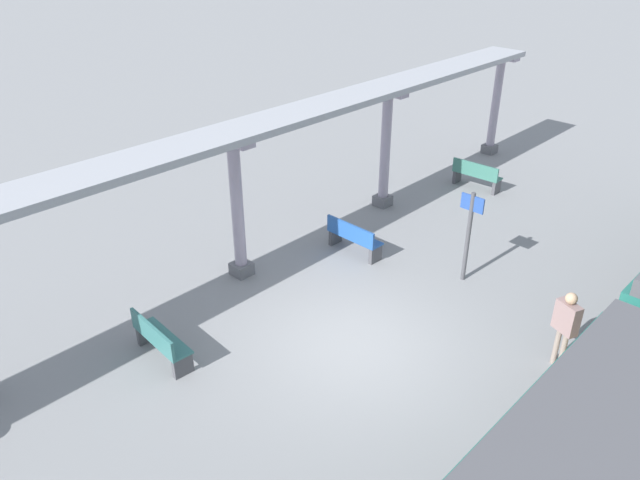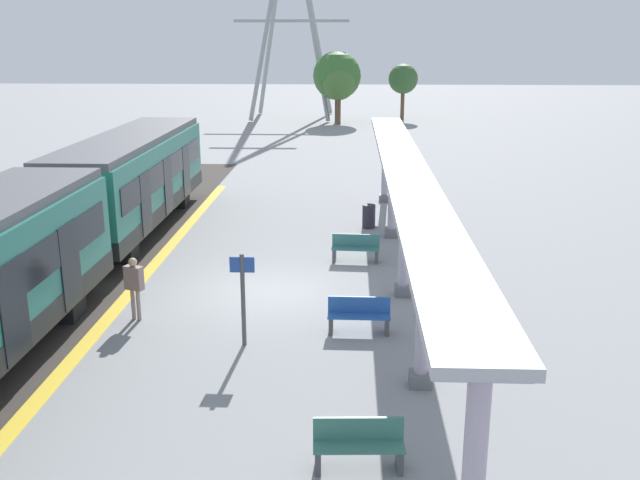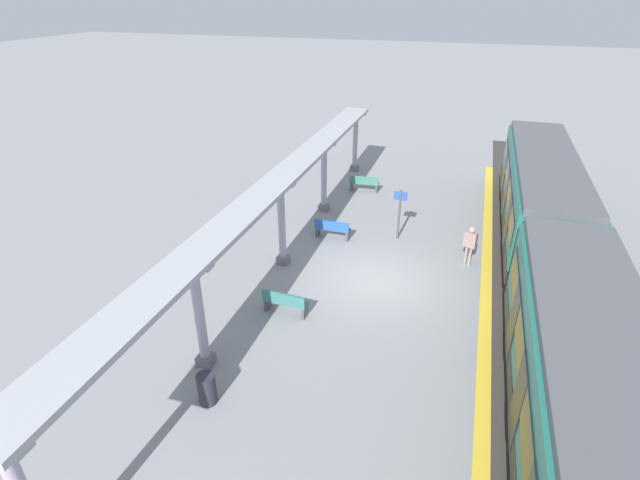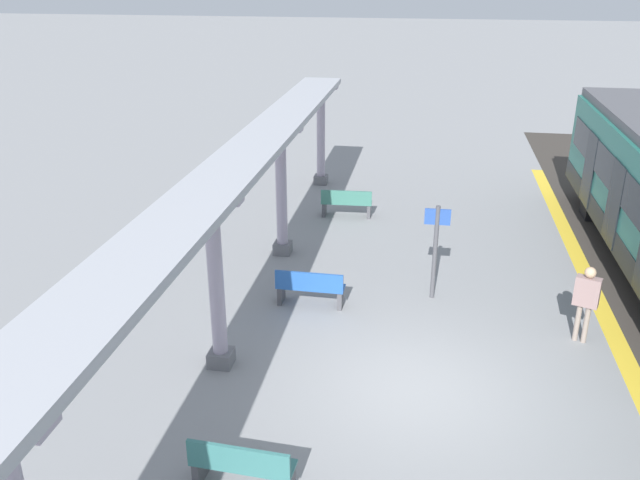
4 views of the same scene
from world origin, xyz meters
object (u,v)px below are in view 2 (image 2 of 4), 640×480
bench_far_end (356,248)px  canopy_pillar_second (423,307)px  platform_info_sign (243,291)px  passenger_waiting_near_edge (134,281)px  bench_near_end (359,444)px  canopy_pillar_fourth (392,190)px  train_far_carriage (132,181)px  trash_bin (369,216)px  bench_mid_platform (359,315)px  canopy_pillar_third (404,236)px  canopy_pillar_fifth (385,162)px

bench_far_end → canopy_pillar_second: bearing=-81.3°
platform_info_sign → passenger_waiting_near_edge: platform_info_sign is taller
canopy_pillar_second → bench_near_end: 3.44m
canopy_pillar_fourth → platform_info_sign: canopy_pillar_fourth is taller
train_far_carriage → trash_bin: size_ratio=13.34×
bench_mid_platform → bench_far_end: same height
bench_near_end → bench_mid_platform: bearing=89.4°
canopy_pillar_fourth → passenger_waiting_near_edge: size_ratio=2.07×
canopy_pillar_third → bench_mid_platform: bearing=-115.5°
bench_far_end → train_far_carriage: bearing=156.7°
canopy_pillar_fifth → passenger_waiting_near_edge: (-6.82, -13.64, -0.70)m
canopy_pillar_third → bench_far_end: (-1.28, 3.05, -1.27)m
canopy_pillar_fourth → trash_bin: bearing=122.0°
bench_mid_platform → trash_bin: size_ratio=1.72×
canopy_pillar_fourth → bench_far_end: (-1.28, -2.90, -1.27)m
canopy_pillar_third → bench_mid_platform: (-1.23, -2.57, -1.27)m
passenger_waiting_near_edge → canopy_pillar_fourth: bearing=49.5°
canopy_pillar_fourth → canopy_pillar_third: bearing=-90.0°
trash_bin → platform_info_sign: 11.10m
train_far_carriage → passenger_waiting_near_edge: 8.96m
canopy_pillar_second → bench_mid_platform: canopy_pillar_second is taller
trash_bin → platform_info_sign: size_ratio=0.40×
bench_far_end → canopy_pillar_fourth: bearing=66.2°
canopy_pillar_second → bench_mid_platform: bearing=114.3°
bench_far_end → platform_info_sign: 7.04m
canopy_pillar_fourth → bench_near_end: bearing=-95.2°
canopy_pillar_fifth → platform_info_sign: 15.54m
canopy_pillar_third → train_far_carriage: bearing=145.1°
canopy_pillar_third → canopy_pillar_second: bearing=-90.0°
platform_info_sign → passenger_waiting_near_edge: 3.27m
canopy_pillar_second → canopy_pillar_third: 5.29m
canopy_pillar_fifth → bench_far_end: canopy_pillar_fifth is taller
canopy_pillar_fourth → train_far_carriage: bearing=176.5°
train_far_carriage → bench_mid_platform: train_far_carriage is taller
canopy_pillar_second → canopy_pillar_third: bearing=90.0°
canopy_pillar_fourth → bench_near_end: (-1.29, -14.17, -1.27)m
platform_info_sign → canopy_pillar_fourth: bearing=67.5°
bench_far_end → platform_info_sign: size_ratio=0.69×
canopy_pillar_second → canopy_pillar_third: size_ratio=1.00×
canopy_pillar_second → canopy_pillar_fifth: size_ratio=1.00×
bench_far_end → canopy_pillar_fifth: bearing=81.5°
canopy_pillar_fifth → bench_mid_platform: canopy_pillar_fifth is taller
canopy_pillar_third → bench_near_end: 8.41m
train_far_carriage → trash_bin: 8.73m
train_far_carriage → canopy_pillar_fifth: train_far_carriage is taller
bench_mid_platform → canopy_pillar_third: bearing=64.5°
canopy_pillar_second → passenger_waiting_near_edge: 7.59m
train_far_carriage → canopy_pillar_fifth: (9.36, 5.09, -0.11)m
canopy_pillar_second → trash_bin: canopy_pillar_second is taller
bench_far_end → passenger_waiting_near_edge: bearing=-137.5°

